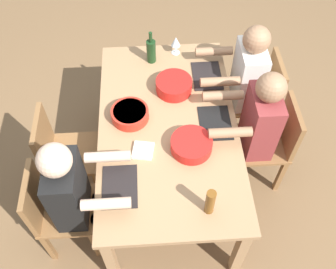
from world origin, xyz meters
The scene contains 19 objects.
ground_plane centered at (0.00, 0.00, 0.00)m, with size 8.00×8.00×0.00m, color brown.
dining_table centered at (0.00, 0.00, 0.66)m, with size 1.76×1.01×0.74m.
chair_near_right centered at (0.48, -0.83, 0.48)m, with size 0.40×0.40×0.85m.
diner_near_right centered at (0.48, -0.64, 0.70)m, with size 0.41×0.53×1.20m.
chair_far_left centered at (-0.48, 0.83, 0.48)m, with size 0.40×0.40×0.85m.
diner_far_left centered at (-0.48, 0.64, 0.70)m, with size 0.41×0.53×1.20m.
chair_near_center centered at (0.00, -0.83, 0.48)m, with size 0.40×0.40×0.85m.
diner_near_center centered at (0.00, -0.64, 0.70)m, with size 0.41×0.53×1.20m.
chair_far_center centered at (0.00, 0.83, 0.48)m, with size 0.40×0.40×0.85m.
serving_bowl_fruit centered at (0.35, -0.07, 0.80)m, with size 0.28×0.28×0.10m.
serving_bowl_salad centered at (-0.21, -0.15, 0.79)m, with size 0.29×0.29×0.09m.
serving_bowl_greens centered at (0.09, 0.27, 0.79)m, with size 0.27×0.27×0.08m.
wine_bottle centered at (0.69, 0.09, 0.85)m, with size 0.08×0.08×0.29m.
beer_bottle centered at (-0.68, -0.21, 0.85)m, with size 0.06×0.06×0.22m, color brown.
wine_glass centered at (0.77, -0.11, 0.86)m, with size 0.08×0.08×0.17m.
placemat_near_right centered at (0.48, -0.35, 0.74)m, with size 0.32×0.23×0.01m, color black.
placemat_far_left centered at (-0.48, 0.35, 0.74)m, with size 0.32×0.23×0.01m, color black.
placemat_near_center centered at (0.00, -0.35, 0.74)m, with size 0.32×0.23×0.01m, color black.
napkin_stack centered at (-0.22, 0.19, 0.75)m, with size 0.14×0.14×0.02m, color white.
Camera 1 is at (-1.71, 0.11, 2.96)m, focal length 41.19 mm.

